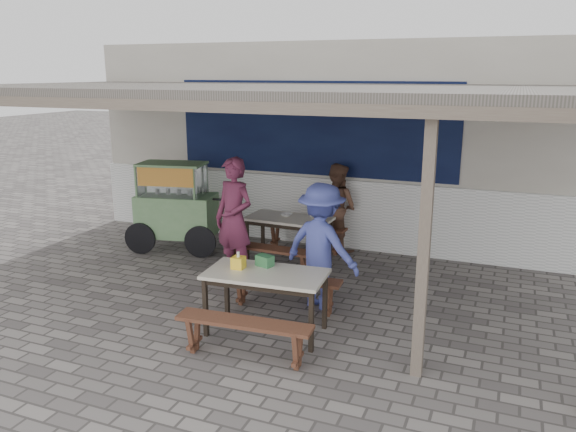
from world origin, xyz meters
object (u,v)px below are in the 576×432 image
(patron_street_side, at_px, (234,219))
(patron_right_table, at_px, (321,246))
(patron_wall_side, at_px, (337,207))
(condiment_bowl, at_px, (286,215))
(donation_box, at_px, (265,261))
(condiment_jar, at_px, (312,214))
(table_right, at_px, (266,279))
(bench_left_wall, at_px, (305,232))
(table_left, at_px, (289,222))
(bench_left_street, at_px, (270,255))
(tissue_box, at_px, (238,263))
(bench_right_street, at_px, (244,330))
(bench_right_wall, at_px, (284,285))
(vendor_cart, at_px, (175,203))

(patron_street_side, distance_m, patron_right_table, 1.61)
(patron_wall_side, relative_size, condiment_bowl, 8.31)
(donation_box, distance_m, condiment_jar, 2.46)
(table_right, relative_size, patron_right_table, 0.87)
(table_right, bearing_deg, bench_left_wall, 97.74)
(table_left, height_order, patron_street_side, patron_street_side)
(bench_left_street, distance_m, patron_right_table, 1.40)
(table_right, xyz_separation_m, patron_right_table, (0.35, 0.98, 0.15))
(patron_right_table, xyz_separation_m, tissue_box, (-0.70, -0.98, -0.00))
(bench_left_wall, xyz_separation_m, bench_right_street, (0.72, -3.81, 0.00))
(table_right, relative_size, donation_box, 7.30)
(condiment_bowl, bearing_deg, bench_left_street, -86.70)
(patron_street_side, relative_size, donation_box, 9.20)
(table_left, bearing_deg, donation_box, -73.13)
(donation_box, bearing_deg, patron_right_table, 60.33)
(table_left, relative_size, patron_street_side, 0.75)
(bench_right_wall, distance_m, donation_box, 0.68)
(condiment_bowl, bearing_deg, patron_wall_side, 55.28)
(bench_left_wall, distance_m, tissue_box, 3.17)
(table_left, relative_size, bench_right_street, 0.90)
(table_left, bearing_deg, patron_right_table, -52.44)
(bench_left_street, xyz_separation_m, tissue_box, (0.37, -1.75, 0.48))
(bench_right_street, xyz_separation_m, patron_wall_side, (-0.23, 4.03, 0.42))
(bench_left_street, distance_m, patron_street_side, 0.78)
(vendor_cart, height_order, patron_wall_side, same)
(bench_left_street, relative_size, condiment_jar, 16.91)
(patron_wall_side, xyz_separation_m, condiment_bowl, (-0.59, -0.84, 0.01))
(bench_left_wall, distance_m, condiment_jar, 0.73)
(bench_left_street, relative_size, tissue_box, 10.25)
(vendor_cart, relative_size, tissue_box, 12.81)
(bench_left_wall, xyz_separation_m, tissue_box, (0.32, -3.12, 0.48))
(table_left, height_order, tissue_box, tissue_box)
(patron_wall_side, bearing_deg, condiment_jar, 99.15)
(patron_right_table, bearing_deg, bench_left_wall, -49.33)
(table_right, distance_m, patron_street_side, 1.92)
(patron_right_table, xyz_separation_m, condiment_bowl, (-1.11, 1.52, -0.05))
(bench_left_street, xyz_separation_m, bench_left_wall, (0.05, 1.37, 0.00))
(bench_left_wall, distance_m, patron_street_side, 1.80)
(table_left, bearing_deg, vendor_cart, -175.58)
(bench_right_wall, relative_size, donation_box, 7.63)
(condiment_jar, bearing_deg, table_left, -147.53)
(patron_right_table, relative_size, tissue_box, 11.66)
(vendor_cart, bearing_deg, patron_wall_side, 9.67)
(patron_street_side, xyz_separation_m, tissue_box, (0.83, -1.49, -0.09))
(bench_right_wall, height_order, donation_box, donation_box)
(patron_wall_side, bearing_deg, tissue_box, 111.70)
(patron_street_side, height_order, patron_right_table, patron_street_side)
(bench_right_street, height_order, vendor_cart, vendor_cart)
(donation_box, bearing_deg, bench_left_wall, 101.01)
(tissue_box, bearing_deg, patron_street_side, 119.02)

